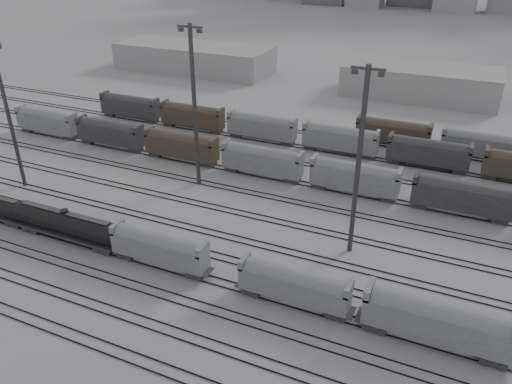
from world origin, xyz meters
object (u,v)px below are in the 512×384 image
at_px(hopper_car_b, 294,284).
at_px(light_mast_a, 8,113).
at_px(hopper_car_a, 159,247).
at_px(tank_car_b, 67,223).
at_px(hopper_car_c, 437,319).
at_px(light_mast_c, 359,160).

relative_size(hopper_car_b, light_mast_a, 0.54).
distance_m(hopper_car_a, hopper_car_b, 18.85).
relative_size(tank_car_b, hopper_car_c, 1.25).
xyz_separation_m(tank_car_b, hopper_car_c, (50.61, 0.00, 0.66)).
bearing_deg(light_mast_a, hopper_car_a, -16.37).
bearing_deg(hopper_car_c, hopper_car_a, -180.00).
bearing_deg(hopper_car_b, light_mast_a, 169.14).
distance_m(tank_car_b, light_mast_c, 41.83).
bearing_deg(hopper_car_c, tank_car_b, 180.00).
height_order(hopper_car_b, light_mast_c, light_mast_c).
bearing_deg(light_mast_a, tank_car_b, -27.86).
relative_size(hopper_car_a, light_mast_c, 0.53).
distance_m(tank_car_b, hopper_car_a, 15.74).
relative_size(hopper_car_b, hopper_car_c, 0.88).
bearing_deg(light_mast_a, hopper_car_b, -10.86).
xyz_separation_m(light_mast_a, light_mast_c, (57.55, 3.51, 0.54)).
distance_m(hopper_car_a, light_mast_c, 28.27).
bearing_deg(hopper_car_c, light_mast_a, 171.58).
height_order(hopper_car_c, light_mast_c, light_mast_c).
xyz_separation_m(hopper_car_b, light_mast_a, (-54.29, 10.41, 10.31)).
bearing_deg(hopper_car_b, light_mast_c, 76.83).
bearing_deg(light_mast_c, light_mast_a, -176.51).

